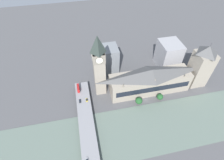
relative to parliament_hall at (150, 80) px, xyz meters
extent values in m
plane|color=#4C4C4F|center=(-14.42, 8.00, -15.81)|extent=(600.00, 600.00, 0.00)
cube|color=slate|center=(-48.19, 8.00, -15.66)|extent=(55.54, 360.00, 0.30)
cube|color=gray|center=(0.05, 0.00, -3.82)|extent=(22.94, 91.58, 23.98)
cube|color=black|center=(-11.57, 0.00, -2.62)|extent=(0.40, 84.26, 7.19)
pyramid|color=#4C4C4C|center=(0.05, 0.00, 12.11)|extent=(22.48, 89.75, 7.87)
cone|color=gray|center=(-10.42, -34.80, 10.67)|extent=(2.20, 2.20, 5.00)
cone|color=gray|center=(-10.42, 0.00, 10.67)|extent=(2.20, 2.20, 5.00)
cone|color=gray|center=(-10.42, 34.80, 10.67)|extent=(2.20, 2.20, 5.00)
cube|color=gray|center=(10.35, 55.65, 12.33)|extent=(11.72, 11.72, 56.27)
cube|color=gray|center=(10.35, 55.65, 35.19)|extent=(12.43, 12.43, 10.55)
cylinder|color=black|center=(4.32, 55.65, 35.19)|extent=(0.50, 7.63, 7.63)
cylinder|color=silver|center=(4.20, 55.65, 35.19)|extent=(0.62, 7.07, 7.07)
cylinder|color=black|center=(16.39, 55.65, 35.19)|extent=(0.50, 7.63, 7.63)
cylinder|color=silver|center=(16.51, 55.65, 35.19)|extent=(0.62, 7.07, 7.07)
cylinder|color=black|center=(10.35, 49.62, 35.19)|extent=(7.63, 0.50, 7.63)
cylinder|color=silver|center=(10.35, 49.50, 35.19)|extent=(7.07, 0.62, 7.07)
cylinder|color=black|center=(10.35, 61.69, 35.19)|extent=(7.63, 0.50, 7.63)
cylinder|color=silver|center=(10.35, 61.81, 35.19)|extent=(7.07, 0.62, 7.07)
pyramid|color=#2D3833|center=(10.35, 55.65, 49.68)|extent=(11.96, 11.96, 18.43)
cube|color=gray|center=(0.05, -59.66, 6.32)|extent=(19.73, 19.73, 44.27)
pyramid|color=#4C4C4C|center=(0.05, -59.66, 32.89)|extent=(19.73, 19.73, 8.88)
cylinder|color=#333338|center=(0.05, -59.66, 39.33)|extent=(0.30, 0.30, 4.00)
cube|color=slate|center=(-48.19, 77.14, -13.69)|extent=(3.00, 12.96, 4.24)
cube|color=slate|center=(1.89, 77.14, -13.69)|extent=(3.00, 12.96, 4.24)
cube|color=gray|center=(-48.19, 77.14, -10.97)|extent=(143.08, 15.25, 1.20)
cube|color=red|center=(12.48, 81.07, -8.90)|extent=(10.58, 2.49, 2.05)
cube|color=black|center=(12.48, 81.07, -8.49)|extent=(9.52, 2.55, 0.90)
cube|color=red|center=(12.48, 81.07, -6.68)|extent=(10.37, 2.49, 2.40)
cube|color=black|center=(12.48, 81.07, -6.56)|extent=(9.52, 2.55, 1.15)
cube|color=maroon|center=(12.48, 81.07, -5.40)|extent=(10.26, 2.37, 0.16)
cylinder|color=black|center=(16.88, 79.94, -9.82)|extent=(1.11, 0.28, 1.11)
cylinder|color=black|center=(16.88, 82.21, -9.82)|extent=(1.11, 0.28, 1.11)
cylinder|color=black|center=(8.19, 79.94, -9.82)|extent=(1.11, 0.28, 1.11)
cylinder|color=black|center=(8.19, 82.21, -9.82)|extent=(1.11, 0.28, 1.11)
cube|color=black|center=(-4.93, 80.87, -9.78)|extent=(4.76, 1.83, 0.66)
cube|color=black|center=(-5.07, 80.87, -9.16)|extent=(2.48, 1.65, 0.58)
cylinder|color=black|center=(-3.05, 80.04, -10.01)|extent=(0.72, 0.22, 0.72)
cylinder|color=black|center=(-3.05, 81.69, -10.01)|extent=(0.72, 0.22, 0.72)
cylinder|color=black|center=(-6.81, 80.04, -10.01)|extent=(0.72, 0.22, 0.72)
cylinder|color=black|center=(-6.81, 81.69, -10.01)|extent=(0.72, 0.22, 0.72)
cube|color=gold|center=(-4.96, 73.50, -9.81)|extent=(4.27, 1.78, 0.63)
cube|color=black|center=(-5.09, 73.50, -9.24)|extent=(2.22, 1.60, 0.51)
cylinder|color=black|center=(-3.31, 72.70, -10.02)|extent=(0.70, 0.22, 0.70)
cylinder|color=black|center=(-3.31, 74.30, -10.02)|extent=(0.70, 0.22, 0.70)
cylinder|color=black|center=(-6.61, 72.70, -10.02)|extent=(0.70, 0.22, 0.70)
cylinder|color=black|center=(-6.61, 74.30, -10.02)|extent=(0.70, 0.22, 0.70)
cube|color=black|center=(-68.87, 80.38, -9.29)|extent=(2.47, 1.53, 0.58)
cylinder|color=black|center=(-66.77, 79.62, -10.07)|extent=(0.60, 0.22, 0.60)
cylinder|color=black|center=(-66.77, 81.14, -10.07)|extent=(0.60, 0.22, 0.60)
cube|color=slate|center=(44.20, 36.37, 2.11)|extent=(23.43, 17.34, 35.84)
cube|color=#939399|center=(37.23, -39.16, 1.97)|extent=(28.98, 25.74, 35.56)
cylinder|color=brown|center=(-17.59, -6.62, -14.33)|extent=(0.70, 0.70, 2.97)
sphere|color=#1E4C23|center=(-17.59, -6.62, -9.86)|extent=(7.03, 7.03, 7.03)
cylinder|color=brown|center=(-18.07, 18.12, -14.38)|extent=(0.70, 0.70, 2.86)
sphere|color=#1E4C23|center=(-18.07, 18.12, -9.68)|extent=(7.70, 7.70, 7.70)
camera|label=1|loc=(-125.70, 71.36, 141.69)|focal=28.00mm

